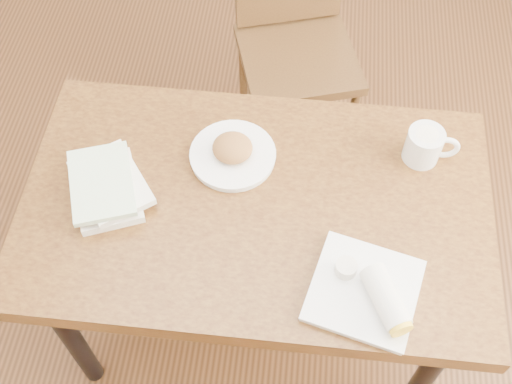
# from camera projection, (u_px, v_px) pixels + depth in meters

# --- Properties ---
(ground) EXTENTS (4.00, 5.00, 0.01)m
(ground) POSITION_uv_depth(u_px,v_px,m) (256.00, 313.00, 2.35)
(ground) COLOR #472814
(ground) RESTS_ON ground
(table) EXTENTS (1.26, 0.76, 0.75)m
(table) POSITION_uv_depth(u_px,v_px,m) (256.00, 219.00, 1.79)
(table) COLOR brown
(table) RESTS_ON ground
(chair_far) EXTENTS (0.53, 0.53, 0.95)m
(chair_far) POSITION_uv_depth(u_px,v_px,m) (294.00, 28.00, 2.38)
(chair_far) COLOR #3F2A12
(chair_far) RESTS_ON ground
(plate_scone) EXTENTS (0.24, 0.24, 0.08)m
(plate_scone) POSITION_uv_depth(u_px,v_px,m) (233.00, 153.00, 1.78)
(plate_scone) COLOR white
(plate_scone) RESTS_ON table
(coffee_mug) EXTENTS (0.15, 0.10, 0.10)m
(coffee_mug) POSITION_uv_depth(u_px,v_px,m) (425.00, 145.00, 1.76)
(coffee_mug) COLOR white
(coffee_mug) RESTS_ON table
(plate_burrito) EXTENTS (0.31, 0.31, 0.08)m
(plate_burrito) POSITION_uv_depth(u_px,v_px,m) (371.00, 293.00, 1.54)
(plate_burrito) COLOR white
(plate_burrito) RESTS_ON table
(book_stack) EXTENTS (0.27, 0.29, 0.06)m
(book_stack) POSITION_uv_depth(u_px,v_px,m) (107.00, 186.00, 1.71)
(book_stack) COLOR white
(book_stack) RESTS_ON table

